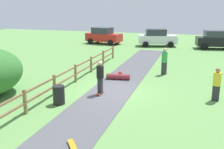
{
  "coord_description": "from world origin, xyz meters",
  "views": [
    {
      "loc": [
        4.19,
        -13.12,
        4.64
      ],
      "look_at": [
        0.1,
        0.04,
        1.0
      ],
      "focal_mm": 43.19,
      "sensor_mm": 36.0,
      "label": 1
    }
  ],
  "objects": [
    {
      "name": "asphalt_path",
      "position": [
        0.0,
        0.0,
        0.01
      ],
      "size": [
        2.4,
        28.0,
        0.02
      ],
      "primitive_type": "cube",
      "color": "#515156",
      "rests_on": "ground_plane"
    },
    {
      "name": "parked_car_red",
      "position": [
        -6.24,
        17.06,
        0.96
      ],
      "size": [
        4.44,
        2.59,
        1.92
      ],
      "color": "red",
      "rests_on": "ground_plane"
    },
    {
      "name": "bystander_green",
      "position": [
        2.32,
        4.7,
        1.0
      ],
      "size": [
        0.53,
        0.53,
        1.8
      ],
      "color": "#2D2D33",
      "rests_on": "ground_plane"
    },
    {
      "name": "skateboard_loose",
      "position": [
        0.54,
        -5.82,
        0.09
      ],
      "size": [
        0.65,
        0.76,
        0.08
      ],
      "color": "#BF8C19",
      "rests_on": "asphalt_path"
    },
    {
      "name": "skater_riding",
      "position": [
        -0.39,
        -0.45,
        1.0
      ],
      "size": [
        0.38,
        0.8,
        1.77
      ],
      "color": "#B23326",
      "rests_on": "asphalt_path"
    },
    {
      "name": "parked_car_white",
      "position": [
        0.08,
        17.04,
        0.96
      ],
      "size": [
        4.49,
        2.76,
        1.92
      ],
      "color": "silver",
      "rests_on": "ground_plane"
    },
    {
      "name": "trash_bin",
      "position": [
        -1.8,
        -2.34,
        0.45
      ],
      "size": [
        0.56,
        0.56,
        0.9
      ],
      "primitive_type": "cylinder",
      "color": "black",
      "rests_on": "ground_plane"
    },
    {
      "name": "wooden_fence",
      "position": [
        -2.6,
        0.0,
        0.67
      ],
      "size": [
        0.12,
        18.12,
        1.1
      ],
      "color": "olive",
      "rests_on": "ground_plane"
    },
    {
      "name": "bystander_yellow",
      "position": [
        5.34,
        0.35,
        0.91
      ],
      "size": [
        0.42,
        0.42,
        1.66
      ],
      "color": "#2D2D33",
      "rests_on": "ground_plane"
    },
    {
      "name": "parked_car_black",
      "position": [
        6.31,
        17.05,
        0.96
      ],
      "size": [
        4.43,
        2.54,
        1.92
      ],
      "color": "black",
      "rests_on": "ground_plane"
    },
    {
      "name": "ground_plane",
      "position": [
        0.0,
        0.0,
        0.0
      ],
      "size": [
        60.0,
        60.0,
        0.0
      ],
      "primitive_type": "plane",
      "color": "#60934C"
    },
    {
      "name": "skater_fallen",
      "position": [
        -0.28,
        2.6,
        0.2
      ],
      "size": [
        1.51,
        1.25,
        0.36
      ],
      "color": "maroon",
      "rests_on": "asphalt_path"
    }
  ]
}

